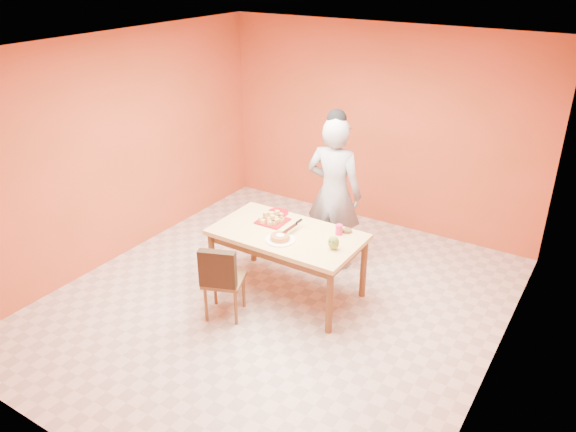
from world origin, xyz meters
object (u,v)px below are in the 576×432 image
Objects in this scene: dining_table at (287,240)px; checker_tin at (347,231)px; magenta_glass at (339,230)px; person at (334,194)px; sponge_cake at (280,237)px; red_dinner_plate at (278,213)px; pastry_platter at (273,221)px; egg_ornament at (334,243)px; dining_chair at (223,279)px.

checker_tin is at bearing 33.05° from dining_table.
magenta_glass is 1.06× the size of checker_tin.
person is 9.12× the size of sponge_cake.
dining_table is 14.64× the size of magenta_glass.
red_dinner_plate is 0.89m from checker_tin.
person is 0.83m from pastry_platter.
egg_ornament reaches higher than dining_table.
magenta_glass is at bearing 28.05° from dining_chair.
red_dinner_plate is at bearing 135.04° from dining_table.
red_dinner_plate is at bearing 173.84° from magenta_glass.
egg_ornament is 1.44× the size of checker_tin.
sponge_cake is 1.96× the size of checker_tin.
sponge_cake is 0.64m from magenta_glass.
pastry_platter is at bearing -170.54° from magenta_glass.
dining_table is at bearing -151.89° from magenta_glass.
magenta_glass is at bearing -6.16° from red_dinner_plate.
dining_chair is at bearing -115.03° from dining_table.
red_dinner_plate is (-0.35, 0.35, 0.10)m from dining_table.
dining_chair is 2.81× the size of pastry_platter.
egg_ornament is at bearing -12.60° from pastry_platter.
person is 0.72m from magenta_glass.
egg_ornament is 0.34m from magenta_glass.
dining_table is 1.86× the size of dining_chair.
person is (0.43, 1.57, 0.48)m from dining_chair.
dining_chair is at bearing 69.14° from person.
sponge_cake is (-0.07, -1.05, -0.13)m from person.
egg_ornament is at bearing 13.33° from dining_chair.
person is at bearing 122.70° from magenta_glass.
pastry_platter is (-0.28, 0.13, 0.10)m from dining_table.
person reaches higher than checker_tin.
dining_chair is 1.70m from person.
sponge_cake reaches higher than dining_table.
sponge_cake is at bearing -166.79° from egg_ornament.
sponge_cake reaches higher than red_dinner_plate.
pastry_platter is 1.23× the size of red_dinner_plate.
dining_chair is at bearing -93.81° from pastry_platter.
checker_tin is (0.44, -0.51, -0.15)m from person.
dining_chair is (-0.33, -0.71, -0.22)m from dining_table.
pastry_platter is (0.06, 0.85, 0.32)m from dining_chair.
person reaches higher than pastry_platter.
egg_ornament is 0.42m from checker_tin.
red_dinner_plate is 2.40× the size of checker_tin.
red_dinner_plate is 1.03m from egg_ornament.
dining_table is 0.62m from egg_ornament.
red_dinner_plate is (-0.02, 1.06, 0.32)m from dining_chair.
dining_table is 7.89× the size of sponge_cake.
checker_tin is (0.89, 0.00, 0.01)m from red_dinner_plate.
dining_chair reaches higher than dining_table.
checker_tin is at bearing 28.83° from dining_chair.
red_dinner_plate is at bearing 125.44° from sponge_cake.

